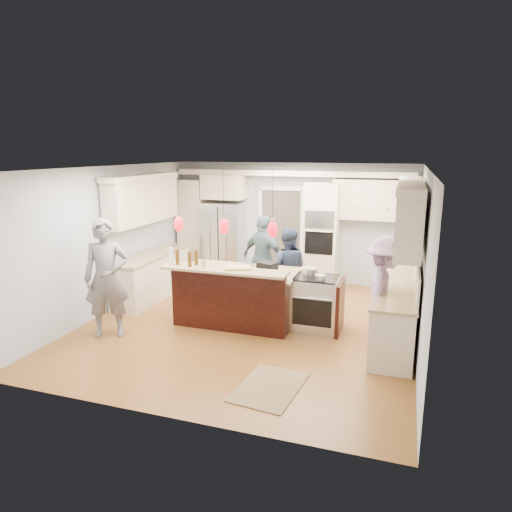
{
  "coord_description": "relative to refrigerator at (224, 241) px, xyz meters",
  "views": [
    {
      "loc": [
        2.46,
        -7.11,
        2.99
      ],
      "look_at": [
        0.0,
        0.35,
        1.15
      ],
      "focal_mm": 32.0,
      "sensor_mm": 36.0,
      "label": 1
    }
  ],
  "objects": [
    {
      "name": "beer_bottle_a",
      "position": [
        0.47,
        -3.19,
        0.35
      ],
      "size": [
        0.08,
        0.08,
        0.26
      ],
      "primitive_type": "cylinder",
      "rotation": [
        0.0,
        0.0,
        -0.37
      ],
      "color": "#462C0C",
      "rests_on": "kitchen_island"
    },
    {
      "name": "floor_rug",
      "position": [
        2.5,
        -4.64,
        -0.89
      ],
      "size": [
        0.86,
        1.17,
        0.01
      ],
      "primitive_type": "cube",
      "rotation": [
        0.0,
        0.0,
        -0.11
      ],
      "color": "olive",
      "rests_on": "ground"
    },
    {
      "name": "water_bottle",
      "position": [
        0.35,
        -3.18,
        0.36
      ],
      "size": [
        0.07,
        0.07,
        0.28
      ],
      "primitive_type": "cylinder",
      "rotation": [
        0.0,
        0.0,
        -0.05
      ],
      "color": "silver",
      "rests_on": "kitchen_island"
    },
    {
      "name": "right_counter_run",
      "position": [
        3.99,
        -2.34,
        0.16
      ],
      "size": [
        0.64,
        3.1,
        2.51
      ],
      "color": "beige",
      "rests_on": "ground"
    },
    {
      "name": "beer_bottle_b",
      "position": [
        0.72,
        -3.24,
        0.34
      ],
      "size": [
        0.08,
        0.08,
        0.25
      ],
      "primitive_type": "cylinder",
      "rotation": [
        0.0,
        0.0,
        -0.38
      ],
      "color": "#462C0C",
      "rests_on": "kitchen_island"
    },
    {
      "name": "left_cabinets",
      "position": [
        -0.89,
        -1.84,
        0.16
      ],
      "size": [
        0.64,
        2.3,
        2.51
      ],
      "color": "beige",
      "rests_on": "ground"
    },
    {
      "name": "island_range",
      "position": [
        2.71,
        -2.49,
        -0.44
      ],
      "size": [
        0.82,
        0.71,
        0.92
      ],
      "color": "#B7B7BC",
      "rests_on": "ground"
    },
    {
      "name": "ground_plane",
      "position": [
        1.55,
        -2.64,
        -0.9
      ],
      "size": [
        6.0,
        6.0,
        0.0
      ],
      "primitive_type": "plane",
      "color": "olive",
      "rests_on": "ground"
    },
    {
      "name": "person_range_side",
      "position": [
        3.8,
        -2.88,
        -0.03
      ],
      "size": [
        0.66,
        1.13,
        1.74
      ],
      "primitive_type": "imported",
      "rotation": [
        0.0,
        0.0,
        1.56
      ],
      "color": "#9F7FAB",
      "rests_on": "ground"
    },
    {
      "name": "person_bar_end",
      "position": [
        -0.49,
        -3.8,
        0.07
      ],
      "size": [
        0.84,
        0.73,
        1.94
      ],
      "primitive_type": "imported",
      "rotation": [
        0.0,
        0.0,
        0.47
      ],
      "color": "slate",
      "rests_on": "ground"
    },
    {
      "name": "pot_large",
      "position": [
        2.57,
        -2.46,
        0.09
      ],
      "size": [
        0.24,
        0.24,
        0.14
      ],
      "primitive_type": "cylinder",
      "color": "#B7B7BC",
      "rests_on": "island_range"
    },
    {
      "name": "oven_column",
      "position": [
        2.3,
        0.03,
        0.25
      ],
      "size": [
        0.72,
        0.69,
        2.3
      ],
      "color": "beige",
      "rests_on": "ground"
    },
    {
      "name": "person_far_left",
      "position": [
        1.95,
        -1.59,
        -0.12
      ],
      "size": [
        0.81,
        0.66,
        1.56
      ],
      "primitive_type": "imported",
      "rotation": [
        0.0,
        0.0,
        3.24
      ],
      "color": "#293550",
      "rests_on": "ground"
    },
    {
      "name": "beer_bottle_c",
      "position": [
        0.77,
        -3.08,
        0.35
      ],
      "size": [
        0.08,
        0.08,
        0.25
      ],
      "primitive_type": "cylinder",
      "rotation": [
        0.0,
        0.0,
        -0.22
      ],
      "color": "#462C0C",
      "rests_on": "kitchen_island"
    },
    {
      "name": "cutting_board",
      "position": [
        1.51,
        -3.11,
        0.24
      ],
      "size": [
        0.48,
        0.42,
        0.03
      ],
      "primitive_type": "cube",
      "rotation": [
        0.0,
        0.0,
        0.37
      ],
      "color": "tan",
      "rests_on": "kitchen_island"
    },
    {
      "name": "room_shell",
      "position": [
        1.55,
        -2.64,
        0.92
      ],
      "size": [
        5.54,
        6.04,
        2.72
      ],
      "color": "#B2BCC6",
      "rests_on": "ground"
    },
    {
      "name": "refrigerator",
      "position": [
        0.0,
        0.0,
        0.0
      ],
      "size": [
        0.9,
        0.7,
        1.8
      ],
      "primitive_type": "cube",
      "color": "#B7B7BC",
      "rests_on": "ground"
    },
    {
      "name": "pot_small",
      "position": [
        2.77,
        -2.66,
        0.06
      ],
      "size": [
        0.18,
        0.18,
        0.09
      ],
      "primitive_type": "cylinder",
      "color": "#B7B7BC",
      "rests_on": "island_range"
    },
    {
      "name": "drink_can",
      "position": [
        0.98,
        -3.25,
        0.28
      ],
      "size": [
        0.07,
        0.07,
        0.11
      ],
      "primitive_type": "cylinder",
      "rotation": [
        0.0,
        0.0,
        0.14
      ],
      "color": "#B7B7BC",
      "rests_on": "kitchen_island"
    },
    {
      "name": "back_upper_cabinets",
      "position": [
        0.8,
        0.12,
        0.77
      ],
      "size": [
        5.3,
        0.61,
        2.54
      ],
      "color": "beige",
      "rests_on": "ground"
    },
    {
      "name": "kitchen_island",
      "position": [
        1.3,
        -2.57,
        -0.41
      ],
      "size": [
        2.1,
        1.46,
        1.12
      ],
      "color": "black",
      "rests_on": "ground"
    },
    {
      "name": "pendant_lights",
      "position": [
        1.3,
        -3.15,
        0.9
      ],
      "size": [
        1.75,
        0.15,
        1.03
      ],
      "color": "black",
      "rests_on": "ground"
    },
    {
      "name": "person_far_right",
      "position": [
        1.36,
        -1.23,
        -0.04
      ],
      "size": [
        1.09,
        0.76,
        1.72
      ],
      "primitive_type": "imported",
      "rotation": [
        0.0,
        0.0,
        2.77
      ],
      "color": "slate",
      "rests_on": "ground"
    }
  ]
}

